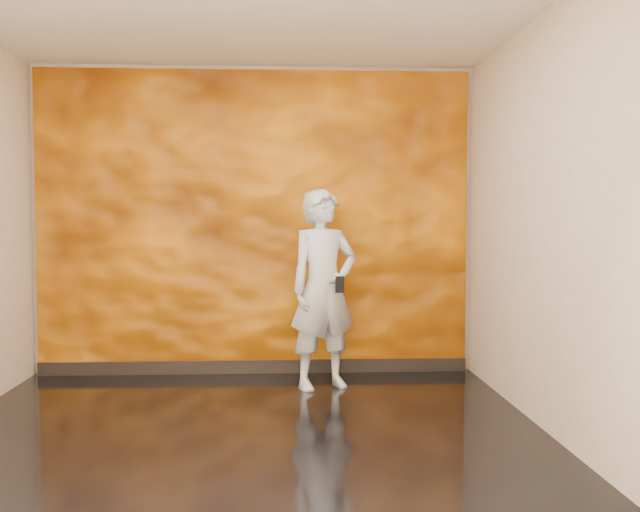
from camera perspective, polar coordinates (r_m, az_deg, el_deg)
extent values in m
cube|color=black|center=(4.78, -6.12, -14.28)|extent=(4.00, 4.00, 0.01)
cube|color=#BFAE92|center=(6.57, -5.26, 2.86)|extent=(4.00, 0.02, 2.80)
cube|color=#BFAE92|center=(2.57, -8.66, 2.63)|extent=(4.00, 0.02, 2.80)
cube|color=#BFAE92|center=(4.89, 17.94, 2.68)|extent=(0.02, 4.00, 2.80)
cube|color=orange|center=(6.53, -5.27, 2.68)|extent=(3.90, 0.06, 2.75)
cube|color=black|center=(6.63, -5.23, -8.81)|extent=(3.90, 0.04, 0.12)
imported|color=#8E949C|center=(5.94, 0.29, -2.65)|extent=(0.72, 0.61, 1.66)
cube|color=black|center=(5.72, 1.59, -2.30)|extent=(0.07, 0.02, 0.13)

